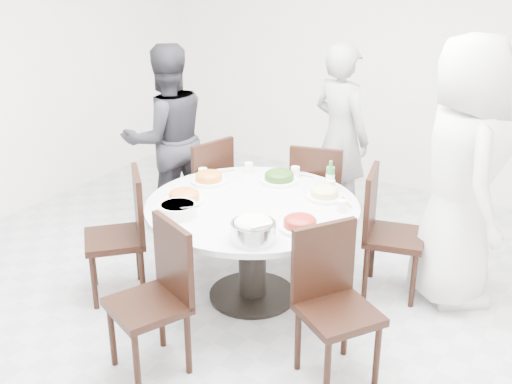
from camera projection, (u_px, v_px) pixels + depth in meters
The scene contains 22 objects.
floor at pixel (261, 326), 4.40m from camera, with size 6.00×6.00×0.01m, color #BABBC0.
wall_back at pixel (424, 54), 6.22m from camera, with size 6.00×0.01×2.80m, color white.
dining_table at pixel (252, 251), 4.62m from camera, with size 1.50×1.50×0.75m, color silver.
chair_ne at pixel (395, 234), 4.65m from camera, with size 0.42×0.42×0.95m, color black.
chair_n at pixel (319, 196), 5.33m from camera, with size 0.42×0.42×0.95m, color black.
chair_nw at pixel (199, 190), 5.43m from camera, with size 0.42×0.42×0.95m, color black.
chair_sw at pixel (114, 236), 4.62m from camera, with size 0.42×0.42×0.95m, color black.
chair_s at pixel (147, 302), 3.80m from camera, with size 0.42×0.42×0.95m, color black.
chair_se at pixel (339, 310), 3.73m from camera, with size 0.42×0.42×0.95m, color black.
diner_right at pixel (461, 173), 4.44m from camera, with size 0.94×0.61×1.92m, color silver.
diner_middle at pixel (341, 137), 5.66m from camera, with size 0.60×0.40×1.66m, color black.
diner_left at pixel (167, 139), 5.61m from camera, with size 0.80×0.63×1.65m, color black.
dish_greens at pixel (279, 178), 4.84m from camera, with size 0.28×0.28×0.07m, color white.
dish_pale at pixel (324, 194), 4.55m from camera, with size 0.25×0.25×0.07m, color white.
dish_orange at pixel (209, 179), 4.83m from camera, with size 0.26×0.26×0.07m, color white.
dish_redbrown at pixel (300, 225), 4.08m from camera, with size 0.27×0.27×0.07m, color white.
dish_tofu at pixel (184, 198), 4.49m from camera, with size 0.28×0.28×0.07m, color white.
rice_bowl at pixel (253, 232), 3.93m from camera, with size 0.28×0.28×0.12m, color silver.
soup_bowl at pixel (178, 210), 4.29m from camera, with size 0.25×0.25×0.08m, color white.
beverage_bottle at pixel (330, 175), 4.69m from camera, with size 0.06×0.06×0.22m, color #296831.
tea_cups at pixel (289, 172), 4.94m from camera, with size 0.07×0.07×0.08m, color white.
chopsticks at pixel (297, 174), 5.00m from camera, with size 0.24×0.04×0.01m, color tan, non-canonical shape.
Camera 1 is at (1.95, -3.16, 2.53)m, focal length 45.00 mm.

